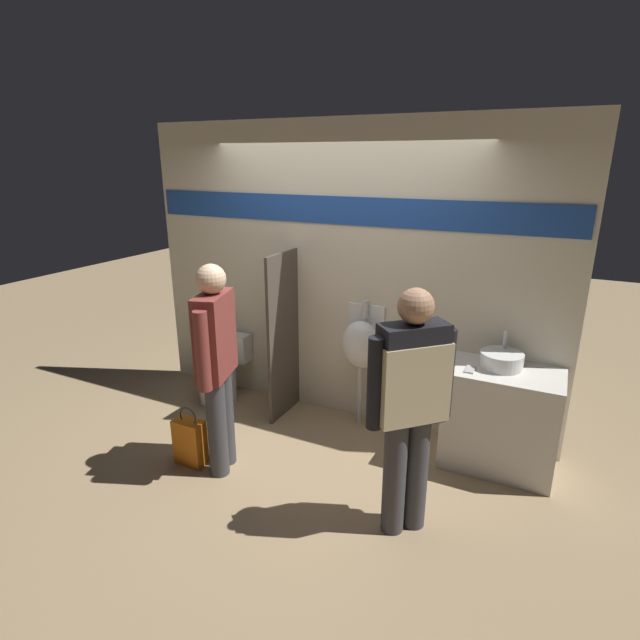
# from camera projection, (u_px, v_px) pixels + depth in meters

# --- Properties ---
(ground_plane) EXTENTS (16.00, 16.00, 0.00)m
(ground_plane) POSITION_uv_depth(u_px,v_px,m) (312.00, 437.00, 4.44)
(ground_plane) COLOR #997F5B
(display_wall) EXTENTS (3.99, 0.07, 2.70)m
(display_wall) POSITION_uv_depth(u_px,v_px,m) (341.00, 275.00, 4.53)
(display_wall) COLOR beige
(display_wall) RESTS_ON ground_plane
(sink_counter) EXTENTS (0.84, 0.53, 0.82)m
(sink_counter) POSITION_uv_depth(u_px,v_px,m) (500.00, 419.00, 3.93)
(sink_counter) COLOR silver
(sink_counter) RESTS_ON ground_plane
(sink_basin) EXTENTS (0.33, 0.33, 0.26)m
(sink_basin) POSITION_uv_depth(u_px,v_px,m) (501.00, 360.00, 3.85)
(sink_basin) COLOR silver
(sink_basin) RESTS_ON sink_counter
(cell_phone) EXTENTS (0.07, 0.14, 0.01)m
(cell_phone) POSITION_uv_depth(u_px,v_px,m) (470.00, 369.00, 3.82)
(cell_phone) COLOR #B7B7BC
(cell_phone) RESTS_ON sink_counter
(divider_near_counter) EXTENTS (0.03, 0.53, 1.57)m
(divider_near_counter) POSITION_uv_depth(u_px,v_px,m) (283.00, 336.00, 4.64)
(divider_near_counter) COLOR #4C4238
(divider_near_counter) RESTS_ON ground_plane
(urinal_near_counter) EXTENTS (0.36, 0.26, 1.17)m
(urinal_near_counter) POSITION_uv_depth(u_px,v_px,m) (361.00, 344.00, 4.46)
(urinal_near_counter) COLOR silver
(urinal_near_counter) RESTS_ON ground_plane
(toilet) EXTENTS (0.39, 0.55, 0.79)m
(toilet) POSITION_uv_depth(u_px,v_px,m) (221.00, 374.00, 5.08)
(toilet) COLOR silver
(toilet) RESTS_ON ground_plane
(person_in_vest) EXTENTS (0.46, 0.46, 1.66)m
(person_in_vest) POSITION_uv_depth(u_px,v_px,m) (410.00, 397.00, 3.08)
(person_in_vest) COLOR #3D3D42
(person_in_vest) RESTS_ON ground_plane
(person_with_lanyard) EXTENTS (0.30, 0.56, 1.66)m
(person_with_lanyard) POSITION_uv_depth(u_px,v_px,m) (217.00, 362.00, 3.73)
(person_with_lanyard) COLOR #3D3D42
(person_with_lanyard) RESTS_ON ground_plane
(shopping_bag) EXTENTS (0.25, 0.14, 0.50)m
(shopping_bag) POSITION_uv_depth(u_px,v_px,m) (190.00, 441.00, 4.02)
(shopping_bag) COLOR orange
(shopping_bag) RESTS_ON ground_plane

